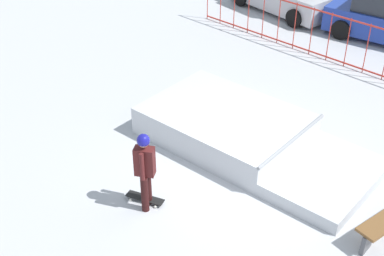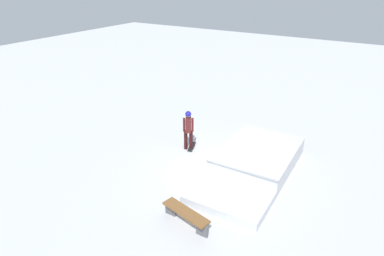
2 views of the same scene
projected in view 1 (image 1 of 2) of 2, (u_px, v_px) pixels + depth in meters
ground_plane at (242, 178)px, 11.29m from camera, size 60.00×60.00×0.00m
skate_ramp at (241, 133)px, 12.19m from camera, size 5.44×2.69×0.74m
skater at (145, 166)px, 10.00m from camera, size 0.44×0.39×1.73m
skateboard at (145, 198)px, 10.64m from camera, size 0.82×0.44×0.09m
perimeter_fence at (377, 51)px, 14.84m from camera, size 12.86×0.58×1.50m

